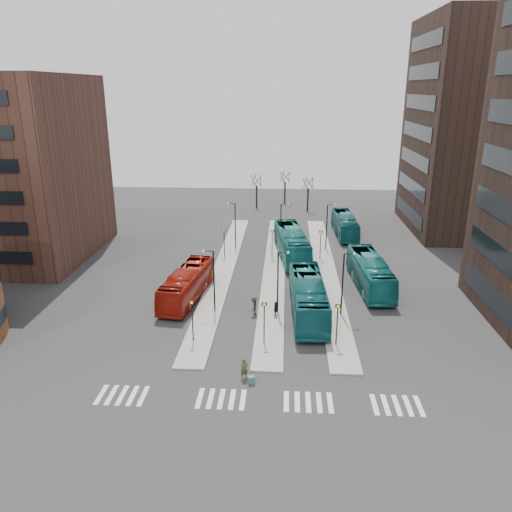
# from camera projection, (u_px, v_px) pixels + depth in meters

# --- Properties ---
(ground) EXTENTS (160.00, 160.00, 0.00)m
(ground) POSITION_uv_depth(u_px,v_px,m) (229.00, 438.00, 30.68)
(ground) COLOR #2A2A2C
(ground) RESTS_ON ground
(island_left) EXTENTS (2.50, 45.00, 0.15)m
(island_left) POSITION_uv_depth(u_px,v_px,m) (224.00, 268.00, 59.25)
(island_left) COLOR gray
(island_left) RESTS_ON ground
(island_mid) EXTENTS (2.50, 45.00, 0.15)m
(island_mid) POSITION_uv_depth(u_px,v_px,m) (274.00, 269.00, 58.91)
(island_mid) COLOR gray
(island_mid) RESTS_ON ground
(island_right) EXTENTS (2.50, 45.00, 0.15)m
(island_right) POSITION_uv_depth(u_px,v_px,m) (325.00, 270.00, 58.56)
(island_right) COLOR gray
(island_right) RESTS_ON ground
(suitcase) EXTENTS (0.58, 0.51, 0.60)m
(suitcase) POSITION_uv_depth(u_px,v_px,m) (251.00, 380.00, 36.22)
(suitcase) COLOR navy
(suitcase) RESTS_ON ground
(red_bus) EXTENTS (4.07, 11.49, 3.13)m
(red_bus) POSITION_uv_depth(u_px,v_px,m) (187.00, 284.00, 50.50)
(red_bus) COLOR #9C170C
(red_bus) RESTS_ON ground
(teal_bus_a) EXTENTS (3.46, 12.81, 3.54)m
(teal_bus_a) POSITION_uv_depth(u_px,v_px,m) (308.00, 297.00, 46.90)
(teal_bus_a) COLOR #12595D
(teal_bus_a) RESTS_ON ground
(teal_bus_b) EXTENTS (4.79, 13.40, 3.65)m
(teal_bus_b) POSITION_uv_depth(u_px,v_px,m) (292.00, 244.00, 62.75)
(teal_bus_b) COLOR #156D6C
(teal_bus_b) RESTS_ON ground
(teal_bus_c) EXTENTS (3.69, 12.26, 3.37)m
(teal_bus_c) POSITION_uv_depth(u_px,v_px,m) (370.00, 273.00, 53.33)
(teal_bus_c) COLOR #156B6D
(teal_bus_c) RESTS_ON ground
(teal_bus_d) EXTENTS (3.03, 11.20, 3.09)m
(teal_bus_d) POSITION_uv_depth(u_px,v_px,m) (345.00, 225.00, 72.31)
(teal_bus_d) COLOR #12585C
(teal_bus_d) RESTS_ON ground
(traveller) EXTENTS (0.73, 0.64, 1.68)m
(traveller) POSITION_uv_depth(u_px,v_px,m) (244.00, 368.00, 36.69)
(traveller) COLOR #48452B
(traveller) RESTS_ON ground
(commuter_a) EXTENTS (0.94, 0.85, 1.57)m
(commuter_a) POSITION_uv_depth(u_px,v_px,m) (180.00, 307.00, 47.03)
(commuter_a) COLOR black
(commuter_a) RESTS_ON ground
(commuter_b) EXTENTS (0.51, 0.96, 1.56)m
(commuter_b) POSITION_uv_depth(u_px,v_px,m) (276.00, 310.00, 46.56)
(commuter_b) COLOR black
(commuter_b) RESTS_ON ground
(commuter_c) EXTENTS (0.76, 1.19, 1.75)m
(commuter_c) POSITION_uv_depth(u_px,v_px,m) (254.00, 306.00, 47.10)
(commuter_c) COLOR black
(commuter_c) RESTS_ON ground
(crosswalk_stripes) EXTENTS (22.35, 2.40, 0.01)m
(crosswalk_stripes) POSITION_uv_depth(u_px,v_px,m) (261.00, 400.00, 34.36)
(crosswalk_stripes) COLOR silver
(crosswalk_stripes) RESTS_ON ground
(tower_far) EXTENTS (20.12, 20.00, 30.00)m
(tower_far) POSITION_uv_depth(u_px,v_px,m) (488.00, 128.00, 71.31)
(tower_far) COLOR #31221B
(tower_far) RESTS_ON ground
(sign_poles) EXTENTS (12.45, 22.12, 3.65)m
(sign_poles) POSITION_uv_depth(u_px,v_px,m) (269.00, 271.00, 51.57)
(sign_poles) COLOR black
(sign_poles) RESTS_ON ground
(lamp_posts) EXTENTS (14.04, 20.24, 6.12)m
(lamp_posts) POSITION_uv_depth(u_px,v_px,m) (280.00, 246.00, 55.86)
(lamp_posts) COLOR black
(lamp_posts) RESTS_ON ground
(bare_trees) EXTENTS (10.97, 8.14, 5.90)m
(bare_trees) POSITION_uv_depth(u_px,v_px,m) (283.00, 192.00, 88.91)
(bare_trees) COLOR black
(bare_trees) RESTS_ON ground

